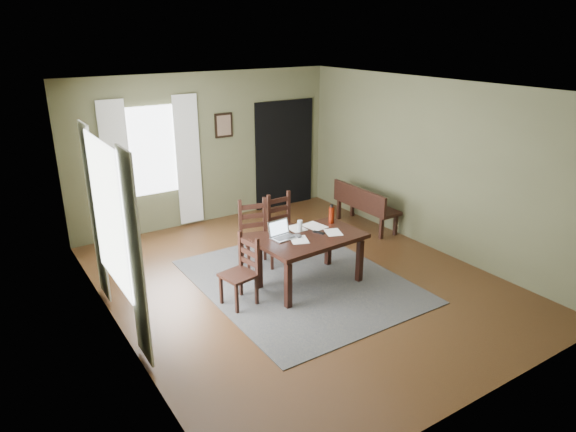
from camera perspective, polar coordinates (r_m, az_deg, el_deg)
ground at (r=7.39m, az=1.28°, el=-7.28°), size 5.00×6.00×0.01m
room_shell at (r=6.75m, az=1.40°, el=6.47°), size 5.02×6.02×2.71m
rug at (r=7.38m, az=1.28°, el=-7.20°), size 2.60×3.20×0.01m
dining_table at (r=7.03m, az=2.49°, el=-2.93°), size 1.50×0.95×0.72m
chair_end at (r=6.66m, az=-5.20°, el=-6.20°), size 0.47×0.47×0.92m
chair_back_left at (r=7.67m, az=-3.63°, el=-2.12°), size 0.53×0.53×1.01m
chair_back_right at (r=8.00m, az=-0.46°, el=-1.18°), size 0.45×0.45×0.99m
bench at (r=9.25m, az=8.43°, el=1.41°), size 0.44×1.36×0.77m
laptop at (r=6.94m, az=-0.72°, el=-1.90°), size 0.35×0.29×0.23m
computer_mouse at (r=6.95m, az=1.08°, el=-2.22°), size 0.08×0.11×0.03m
tv_remote at (r=7.10m, az=3.43°, el=-1.84°), size 0.11×0.18×0.02m
drinking_glass at (r=7.13m, az=1.32°, el=-1.09°), size 0.09×0.09×0.16m
water_bottle at (r=7.44m, az=4.86°, el=0.17°), size 0.08×0.08×0.28m
paper_b at (r=7.14m, az=5.05°, el=-1.81°), size 0.30×0.33×0.00m
paper_c at (r=7.25m, az=0.92°, el=-1.39°), size 0.22×0.29×0.00m
paper_d at (r=7.34m, az=2.96°, el=-1.13°), size 0.30×0.37×0.00m
paper_e at (r=6.87m, az=1.25°, el=-2.65°), size 0.31×0.35×0.00m
window_left at (r=6.06m, az=-19.42°, el=0.21°), size 0.01×1.30×1.70m
window_back at (r=9.02m, az=-14.85°, el=7.01°), size 1.00×0.01×1.50m
curtain_left_near at (r=5.42m, az=-16.61°, el=-4.70°), size 0.03×0.48×2.30m
curtain_left_far at (r=6.91m, az=-20.66°, el=0.25°), size 0.03×0.48×2.30m
curtain_back_left at (r=8.88m, az=-18.43°, el=4.78°), size 0.44×0.03×2.30m
curtain_back_right at (r=9.25m, az=-11.01°, el=6.04°), size 0.44×0.03×2.30m
framed_picture at (r=9.45m, az=-7.16°, el=9.97°), size 0.34×0.03×0.44m
doorway_back at (r=10.22m, az=-0.41°, el=6.88°), size 1.30×0.03×2.10m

